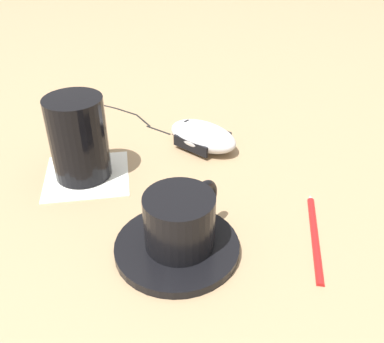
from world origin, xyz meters
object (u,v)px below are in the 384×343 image
(saucer, at_px, (177,247))
(drinking_glass, at_px, (78,138))
(coffee_cup, at_px, (181,220))
(computer_mouse, at_px, (203,136))
(pen, at_px, (315,233))

(saucer, relative_size, drinking_glass, 1.22)
(coffee_cup, xyz_separation_m, computer_mouse, (-0.23, 0.07, -0.02))
(computer_mouse, bearing_deg, pen, 21.57)
(computer_mouse, height_order, drinking_glass, drinking_glass)
(coffee_cup, bearing_deg, pen, 87.73)
(saucer, relative_size, pen, 0.92)
(saucer, xyz_separation_m, pen, (0.00, 0.17, -0.00))
(coffee_cup, distance_m, drinking_glass, 0.21)
(drinking_glass, relative_size, pen, 0.75)
(coffee_cup, height_order, computer_mouse, coffee_cup)
(coffee_cup, relative_size, pen, 0.60)
(computer_mouse, distance_m, drinking_glass, 0.20)
(computer_mouse, bearing_deg, coffee_cup, -16.96)
(saucer, relative_size, coffee_cup, 1.52)
(drinking_glass, distance_m, pen, 0.34)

